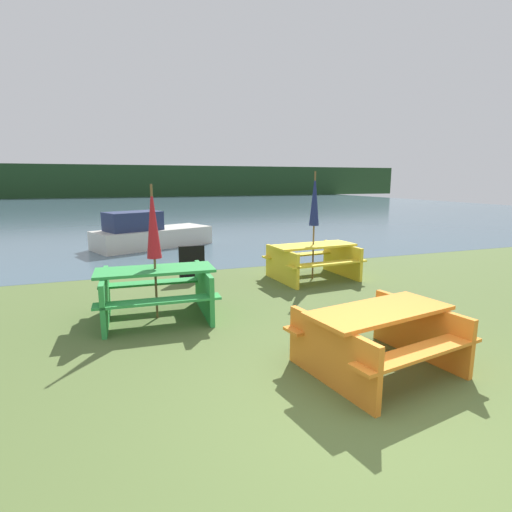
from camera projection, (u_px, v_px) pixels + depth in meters
name	position (u px, v px, depth m)	size (l,w,h in m)	color
ground_plane	(387.00, 434.00, 3.42)	(60.00, 60.00, 0.00)	#516633
water	(139.00, 206.00, 32.69)	(60.00, 50.00, 0.00)	#425B6B
far_treeline	(127.00, 181.00, 50.79)	(80.00, 1.60, 4.00)	#1E3D1E
picnic_table_orange	(379.00, 333.00, 4.50)	(1.89, 1.65, 0.73)	orange
picnic_table_green	(156.00, 289.00, 6.21)	(1.84, 1.45, 0.80)	green
picnic_table_yellow	(313.00, 258.00, 8.73)	(1.94, 1.52, 0.76)	yellow
umbrella_navy	(315.00, 200.00, 8.49)	(0.21, 0.21, 2.32)	brown
umbrella_crimson	(153.00, 223.00, 6.02)	(0.22, 0.22, 2.08)	brown
boat	(149.00, 234.00, 12.85)	(3.94, 2.70, 1.17)	beige
signboard	(192.00, 263.00, 8.63)	(0.55, 0.08, 0.75)	black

